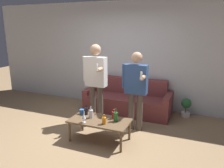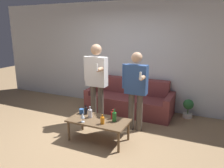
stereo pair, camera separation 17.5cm
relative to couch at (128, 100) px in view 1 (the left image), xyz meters
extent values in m
plane|color=#997A56|center=(-0.28, -1.64, -0.29)|extent=(16.00, 16.00, 0.00)
cube|color=silver|center=(-0.28, 0.43, 1.06)|extent=(8.00, 0.06, 2.70)
cube|color=brown|center=(0.00, -0.17, -0.08)|extent=(1.80, 0.60, 0.42)
cube|color=brown|center=(0.00, 0.25, 0.11)|extent=(1.80, 0.23, 0.80)
cube|color=brown|center=(-0.97, -0.05, -0.01)|extent=(0.14, 0.84, 0.55)
cube|color=brown|center=(0.97, -0.05, -0.01)|extent=(0.14, 0.84, 0.55)
cube|color=brown|center=(-0.03, -1.60, 0.10)|extent=(1.10, 0.57, 0.03)
cylinder|color=brown|center=(-0.53, -1.83, -0.10)|extent=(0.04, 0.04, 0.38)
cylinder|color=brown|center=(0.47, -1.83, -0.10)|extent=(0.04, 0.04, 0.38)
cylinder|color=brown|center=(-0.53, -1.37, -0.10)|extent=(0.04, 0.04, 0.38)
cylinder|color=brown|center=(0.47, -1.37, -0.10)|extent=(0.04, 0.04, 0.38)
cylinder|color=#B21E1E|center=(0.19, -1.44, 0.18)|extent=(0.08, 0.08, 0.13)
cylinder|color=#B21E1E|center=(0.19, -1.44, 0.27)|extent=(0.03, 0.03, 0.05)
cylinder|color=black|center=(0.19, -1.44, 0.29)|extent=(0.03, 0.03, 0.01)
cylinder|color=orange|center=(0.12, -1.73, 0.18)|extent=(0.07, 0.07, 0.12)
cylinder|color=orange|center=(0.12, -1.73, 0.26)|extent=(0.03, 0.03, 0.05)
cylinder|color=black|center=(0.12, -1.73, 0.28)|extent=(0.03, 0.03, 0.01)
cylinder|color=#23752D|center=(0.26, -1.54, 0.20)|extent=(0.07, 0.07, 0.16)
cylinder|color=#23752D|center=(0.26, -1.54, 0.31)|extent=(0.03, 0.03, 0.06)
cylinder|color=black|center=(0.26, -1.54, 0.34)|extent=(0.03, 0.03, 0.01)
cylinder|color=black|center=(-0.38, -1.47, 0.19)|extent=(0.06, 0.06, 0.14)
cylinder|color=black|center=(-0.38, -1.47, 0.28)|extent=(0.02, 0.02, 0.05)
cylinder|color=black|center=(-0.38, -1.47, 0.30)|extent=(0.03, 0.03, 0.01)
cylinder|color=silver|center=(-0.22, -1.57, 0.19)|extent=(0.08, 0.08, 0.15)
cylinder|color=silver|center=(-0.22, -1.57, 0.30)|extent=(0.03, 0.03, 0.06)
cylinder|color=black|center=(-0.22, -1.57, 0.32)|extent=(0.03, 0.03, 0.01)
cylinder|color=silver|center=(-0.24, -1.80, 0.12)|extent=(0.07, 0.07, 0.01)
cylinder|color=silver|center=(-0.24, -1.80, 0.16)|extent=(0.01, 0.01, 0.07)
cone|color=silver|center=(-0.24, -1.80, 0.24)|extent=(0.08, 0.08, 0.10)
cylinder|color=#3366B2|center=(-0.47, -1.47, 0.16)|extent=(0.09, 0.09, 0.09)
cylinder|color=brown|center=(-0.53, -0.88, 0.12)|extent=(0.13, 0.13, 0.83)
cylinder|color=brown|center=(-0.35, -0.88, 0.12)|extent=(0.13, 0.13, 0.83)
cube|color=white|center=(-0.44, -0.88, 0.85)|extent=(0.45, 0.20, 0.62)
sphere|color=tan|center=(-0.44, -0.88, 1.31)|extent=(0.23, 0.23, 0.23)
cylinder|color=white|center=(-0.71, -0.88, 0.90)|extent=(0.08, 0.08, 0.53)
cylinder|color=tan|center=(-0.27, -1.02, 0.94)|extent=(0.08, 0.28, 0.08)
cube|color=white|center=(-0.27, -1.19, 1.00)|extent=(0.03, 0.03, 0.14)
cylinder|color=brown|center=(0.36, -0.90, 0.10)|extent=(0.12, 0.12, 0.77)
cylinder|color=brown|center=(0.53, -0.90, 0.10)|extent=(0.12, 0.12, 0.77)
cube|color=#2D4C84|center=(0.44, -0.90, 0.77)|extent=(0.43, 0.19, 0.58)
sphere|color=tan|center=(0.44, -0.90, 1.19)|extent=(0.21, 0.21, 0.21)
cylinder|color=#2D4C84|center=(0.19, -0.90, 0.81)|extent=(0.08, 0.08, 0.49)
cylinder|color=tan|center=(0.62, -1.04, 0.85)|extent=(0.08, 0.27, 0.08)
cube|color=white|center=(0.62, -1.20, 0.91)|extent=(0.03, 0.03, 0.14)
cylinder|color=silver|center=(1.36, 0.20, -0.24)|extent=(0.21, 0.21, 0.10)
cylinder|color=#476B38|center=(1.36, 0.20, -0.12)|extent=(0.03, 0.03, 0.14)
sphere|color=#286633|center=(1.36, 0.20, 0.03)|extent=(0.24, 0.24, 0.24)
camera|label=1|loc=(1.57, -4.93, 1.73)|focal=35.00mm
camera|label=2|loc=(1.73, -4.86, 1.73)|focal=35.00mm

